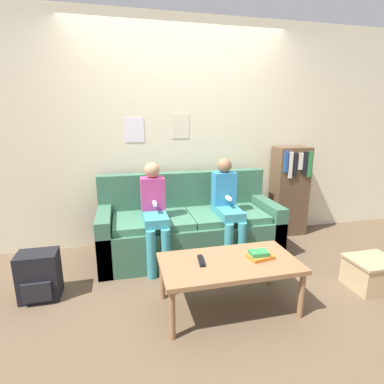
% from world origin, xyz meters
% --- Properties ---
extents(ground_plane, '(10.00, 10.00, 0.00)m').
position_xyz_m(ground_plane, '(0.00, 0.00, 0.00)').
color(ground_plane, brown).
extents(wall_back, '(8.00, 0.06, 2.60)m').
position_xyz_m(wall_back, '(-0.00, 0.98, 1.30)').
color(wall_back, beige).
rests_on(wall_back, ground_plane).
extents(couch, '(1.94, 0.77, 0.88)m').
position_xyz_m(couch, '(0.00, 0.50, 0.29)').
color(couch, '#38664C').
rests_on(couch, ground_plane).
extents(coffee_table, '(1.08, 0.57, 0.41)m').
position_xyz_m(coffee_table, '(0.08, -0.55, 0.37)').
color(coffee_table, '#8E6642').
rests_on(coffee_table, ground_plane).
extents(person_left, '(0.24, 0.54, 1.06)m').
position_xyz_m(person_left, '(-0.40, 0.31, 0.59)').
color(person_left, teal).
rests_on(person_left, ground_plane).
extents(person_right, '(0.24, 0.54, 1.08)m').
position_xyz_m(person_right, '(0.37, 0.31, 0.60)').
color(person_right, teal).
rests_on(person_right, ground_plane).
extents(tv_remote, '(0.06, 0.17, 0.02)m').
position_xyz_m(tv_remote, '(-0.14, -0.52, 0.42)').
color(tv_remote, black).
rests_on(tv_remote, coffee_table).
extents(book_stack, '(0.21, 0.17, 0.06)m').
position_xyz_m(book_stack, '(0.33, -0.56, 0.44)').
color(book_stack, orange).
rests_on(book_stack, coffee_table).
extents(bookshelf, '(0.43, 0.29, 1.14)m').
position_xyz_m(bookshelf, '(1.39, 0.79, 0.57)').
color(bookshelf, brown).
rests_on(bookshelf, ground_plane).
extents(storage_box, '(0.41, 0.35, 0.27)m').
position_xyz_m(storage_box, '(1.44, -0.57, 0.14)').
color(storage_box, tan).
rests_on(storage_box, ground_plane).
extents(backpack, '(0.32, 0.26, 0.41)m').
position_xyz_m(backpack, '(-1.43, -0.05, 0.20)').
color(backpack, black).
rests_on(backpack, ground_plane).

